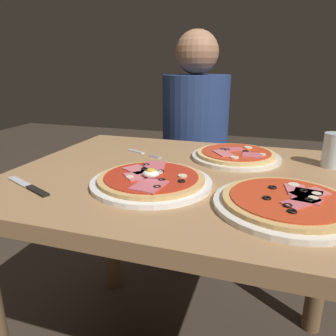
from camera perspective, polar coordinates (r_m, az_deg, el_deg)
dining_table at (r=0.97m, az=3.31°, el=-8.09°), size 1.01×0.79×0.73m
pizza_foreground at (r=0.83m, az=-2.98°, el=-2.17°), size 0.31×0.31×0.05m
pizza_across_left at (r=0.75m, az=20.39°, el=-5.77°), size 0.32×0.32×0.03m
pizza_across_right at (r=1.09m, az=11.90°, el=2.21°), size 0.29×0.29×0.03m
water_glass_near at (r=1.09m, az=27.22°, el=2.44°), size 0.07×0.07×0.10m
fork at (r=1.13m, az=-4.75°, el=2.68°), size 0.15×0.08×0.00m
knife at (r=0.88m, az=-23.18°, el=-3.10°), size 0.19×0.10×0.01m
diner_person at (r=1.65m, az=4.67°, el=1.34°), size 0.32×0.32×1.18m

